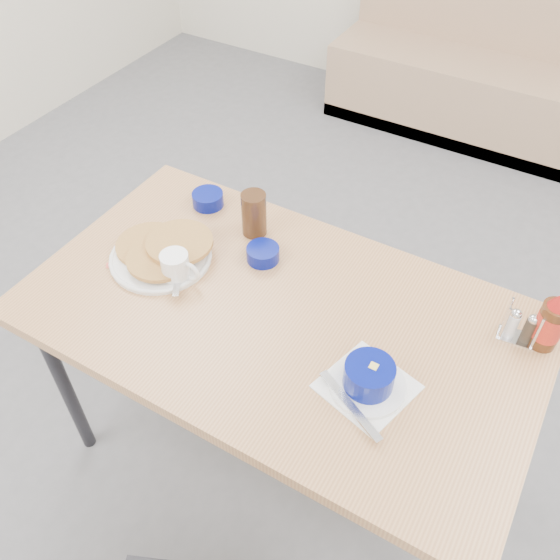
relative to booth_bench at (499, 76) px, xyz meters
The scene contains 12 objects.
ground 2.81m from the booth_bench, 90.00° to the right, with size 6.00×6.00×0.00m, color slate.
booth_bench is the anchor object (origin of this frame).
dining_table 2.56m from the booth_bench, 90.00° to the right, with size 1.40×0.80×0.76m.
pancake_plate 2.59m from the booth_bench, 99.17° to the right, with size 0.30×0.30×0.05m.
coffee_mug 2.63m from the booth_bench, 96.96° to the right, with size 0.12×0.08×0.09m.
grits_setting 2.69m from the booth_bench, 83.36° to the right, with size 0.25×0.26×0.08m.
creamer_bowl 2.33m from the booth_bench, 101.02° to the right, with size 0.10×0.10×0.05m.
butter_bowl 2.42m from the booth_bench, 93.54° to the right, with size 0.10×0.10×0.04m.
amber_tumbler 2.35m from the booth_bench, 95.85° to the right, with size 0.08×0.08×0.14m, color #3C2313.
condiment_caddy 2.41m from the booth_bench, 75.83° to the right, with size 0.10×0.06×0.11m.
syrup_bottle 2.42m from the booth_bench, 74.34° to the right, with size 0.07×0.07×0.19m.
sugar_wrapper 2.70m from the booth_bench, 101.15° to the right, with size 0.04×0.02×0.00m, color #E2564B.
Camera 1 is at (0.54, -0.67, 1.97)m, focal length 38.00 mm.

